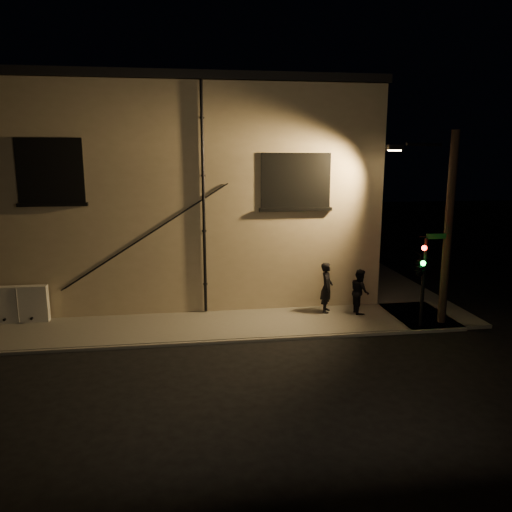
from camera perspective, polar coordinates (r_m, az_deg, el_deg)
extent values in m
plane|color=black|center=(16.47, 1.08, -9.63)|extent=(90.00, 90.00, 0.00)
cube|color=#5F5B55|center=(17.67, -9.46, -8.08)|extent=(20.00, 3.00, 0.12)
cube|color=#5F5B55|center=(25.52, 12.69, -2.06)|extent=(3.00, 16.00, 0.12)
cube|color=tan|center=(24.21, -9.45, 7.39)|extent=(16.00, 12.00, 8.50)
cube|color=black|center=(24.30, -9.81, 17.78)|extent=(16.20, 12.20, 0.30)
cube|color=black|center=(18.69, -22.44, 9.02)|extent=(2.20, 0.10, 2.20)
cube|color=black|center=(18.70, -22.43, 9.02)|extent=(1.98, 0.05, 1.98)
cube|color=black|center=(18.61, 4.57, 8.60)|extent=(2.60, 0.10, 2.00)
cube|color=black|center=(18.62, 4.56, 8.60)|extent=(2.38, 0.05, 1.78)
cylinder|color=black|center=(18.16, -6.01, 6.32)|extent=(0.11, 0.11, 8.30)
cylinder|color=black|center=(18.40, -12.79, 2.05)|extent=(5.96, 0.04, 3.75)
cylinder|color=black|center=(18.38, -12.43, 2.24)|extent=(5.96, 0.04, 3.75)
cube|color=beige|center=(19.49, -25.48, -5.00)|extent=(1.99, 0.33, 1.31)
imported|color=black|center=(18.84, 8.07, -3.58)|extent=(0.68, 0.81, 1.89)
imported|color=black|center=(18.96, 11.78, -3.96)|extent=(0.66, 0.83, 1.67)
cylinder|color=black|center=(17.91, 18.56, -2.91)|extent=(0.12, 0.12, 3.09)
imported|color=black|center=(17.56, 18.23, -0.97)|extent=(0.47, 1.87, 0.75)
sphere|color=#FF140C|center=(17.29, 18.68, 0.87)|extent=(0.17, 0.17, 0.17)
sphere|color=#14FF3F|center=(17.39, 18.57, -0.79)|extent=(0.17, 0.17, 0.17)
cube|color=#0C4C1E|center=(17.75, 19.90, 2.13)|extent=(0.70, 0.03, 0.18)
cylinder|color=black|center=(18.27, 21.11, 2.67)|extent=(0.28, 0.28, 6.74)
cylinder|color=black|center=(18.20, 18.68, 11.99)|extent=(1.71, 0.94, 0.10)
cube|color=black|center=(18.36, 15.60, 11.87)|extent=(0.55, 0.28, 0.18)
cube|color=#FFC672|center=(18.35, 15.58, 11.56)|extent=(0.42, 0.20, 0.04)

